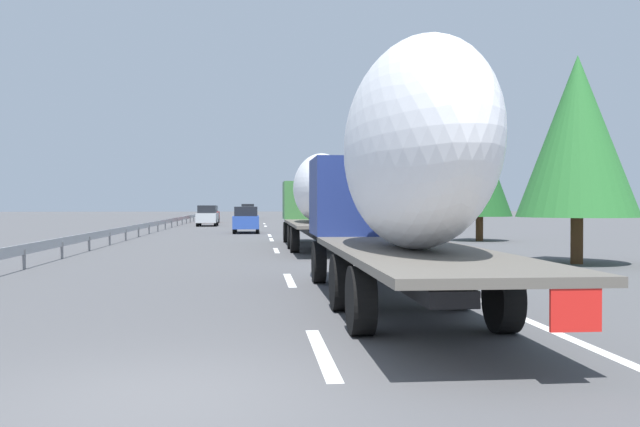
% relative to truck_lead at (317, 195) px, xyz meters
% --- Properties ---
extents(ground_plane, '(260.00, 260.00, 0.00)m').
position_rel_truck_lead_xyz_m(ground_plane, '(17.10, 3.60, -2.34)').
color(ground_plane, '#4C4C4F').
extents(lane_stripe_0, '(3.20, 0.20, 0.01)m').
position_rel_truck_lead_xyz_m(lane_stripe_0, '(-20.90, 1.80, -2.34)').
color(lane_stripe_0, white).
rests_on(lane_stripe_0, ground_plane).
extents(lane_stripe_1, '(3.20, 0.20, 0.01)m').
position_rel_truck_lead_xyz_m(lane_stripe_1, '(-12.18, 1.80, -2.34)').
color(lane_stripe_1, white).
rests_on(lane_stripe_1, ground_plane).
extents(lane_stripe_2, '(3.20, 0.20, 0.01)m').
position_rel_truck_lead_xyz_m(lane_stripe_2, '(-0.83, 1.80, -2.34)').
color(lane_stripe_2, white).
rests_on(lane_stripe_2, ground_plane).
extents(lane_stripe_3, '(3.20, 0.20, 0.01)m').
position_rel_truck_lead_xyz_m(lane_stripe_3, '(8.04, 1.80, -2.34)').
color(lane_stripe_3, white).
rests_on(lane_stripe_3, ground_plane).
extents(lane_stripe_4, '(3.20, 0.20, 0.01)m').
position_rel_truck_lead_xyz_m(lane_stripe_4, '(13.20, 1.80, -2.34)').
color(lane_stripe_4, white).
rests_on(lane_stripe_4, ground_plane).
extents(lane_stripe_5, '(3.20, 0.20, 0.01)m').
position_rel_truck_lead_xyz_m(lane_stripe_5, '(31.03, 1.80, -2.34)').
color(lane_stripe_5, white).
rests_on(lane_stripe_5, ground_plane).
extents(lane_stripe_6, '(3.20, 0.20, 0.01)m').
position_rel_truck_lead_xyz_m(lane_stripe_6, '(38.83, 1.80, -2.34)').
color(lane_stripe_6, white).
rests_on(lane_stripe_6, ground_plane).
extents(edge_line_right, '(110.00, 0.20, 0.01)m').
position_rel_truck_lead_xyz_m(edge_line_right, '(22.10, -1.90, -2.34)').
color(edge_line_right, white).
rests_on(edge_line_right, ground_plane).
extents(truck_lead, '(14.09, 2.55, 4.04)m').
position_rel_truck_lead_xyz_m(truck_lead, '(0.00, 0.00, 0.00)').
color(truck_lead, '#387038').
rests_on(truck_lead, ground_plane).
extents(truck_trailing, '(12.58, 2.55, 4.72)m').
position_rel_truck_lead_xyz_m(truck_trailing, '(-17.34, 0.00, 0.28)').
color(truck_trailing, navy).
rests_on(truck_trailing, ground_plane).
extents(car_red_compact, '(4.27, 1.82, 1.79)m').
position_rel_truck_lead_xyz_m(car_red_compact, '(42.57, 7.39, -1.43)').
color(car_red_compact, red).
rests_on(car_red_compact, ground_plane).
extents(car_black_suv, '(4.16, 1.85, 1.95)m').
position_rel_truck_lead_xyz_m(car_black_suv, '(60.89, 3.66, -1.38)').
color(car_black_suv, black).
rests_on(car_black_suv, ground_plane).
extents(car_blue_sedan, '(4.50, 1.74, 1.78)m').
position_rel_truck_lead_xyz_m(car_blue_sedan, '(17.03, 3.30, -1.44)').
color(car_blue_sedan, '#28479E').
rests_on(car_blue_sedan, ground_plane).
extents(car_silver_hatch, '(4.68, 1.75, 1.83)m').
position_rel_truck_lead_xyz_m(car_silver_hatch, '(32.00, 6.91, -1.42)').
color(car_silver_hatch, '#ADB2B7').
rests_on(car_silver_hatch, ground_plane).
extents(road_sign, '(0.10, 0.90, 3.06)m').
position_rel_truck_lead_xyz_m(road_sign, '(15.74, -3.10, -0.22)').
color(road_sign, gray).
rests_on(road_sign, ground_plane).
extents(tree_0, '(3.91, 3.91, 6.83)m').
position_rel_truck_lead_xyz_m(tree_0, '(-8.22, -7.80, 1.83)').
color(tree_0, '#472D19').
rests_on(tree_0, ground_plane).
extents(tree_1, '(3.53, 3.53, 6.46)m').
position_rel_truck_lead_xyz_m(tree_1, '(64.91, -8.15, 1.81)').
color(tree_1, '#472D19').
rests_on(tree_1, ground_plane).
extents(tree_2, '(3.65, 3.65, 5.11)m').
position_rel_truck_lead_xyz_m(tree_2, '(39.74, -7.12, 0.93)').
color(tree_2, '#472D19').
rests_on(tree_2, ground_plane).
extents(tree_3, '(3.40, 3.40, 6.01)m').
position_rel_truck_lead_xyz_m(tree_3, '(5.84, -9.18, 1.30)').
color(tree_3, '#472D19').
rests_on(tree_3, ground_plane).
extents(guardrail_median, '(94.00, 0.10, 0.76)m').
position_rel_truck_lead_xyz_m(guardrail_median, '(20.10, 9.60, -1.77)').
color(guardrail_median, '#9EA0A5').
rests_on(guardrail_median, ground_plane).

